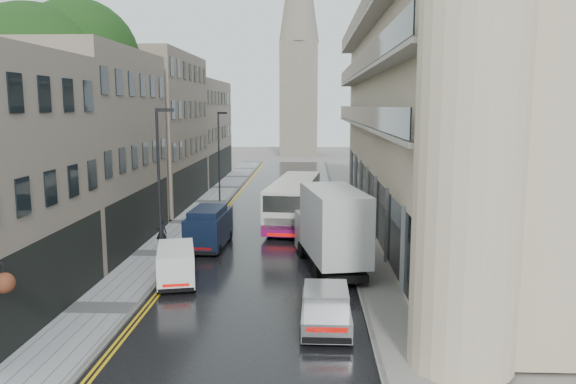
# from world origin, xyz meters

# --- Properties ---
(road) EXTENTS (9.00, 85.00, 0.02)m
(road) POSITION_xyz_m (0.00, 27.50, 0.01)
(road) COLOR black
(road) RESTS_ON ground
(left_sidewalk) EXTENTS (2.70, 85.00, 0.12)m
(left_sidewalk) POSITION_xyz_m (-5.85, 27.50, 0.06)
(left_sidewalk) COLOR gray
(left_sidewalk) RESTS_ON ground
(right_sidewalk) EXTENTS (1.80, 85.00, 0.12)m
(right_sidewalk) POSITION_xyz_m (5.40, 27.50, 0.06)
(right_sidewalk) COLOR slate
(right_sidewalk) RESTS_ON ground
(old_shop_row) EXTENTS (4.50, 56.00, 12.00)m
(old_shop_row) POSITION_xyz_m (-9.45, 30.00, 6.00)
(old_shop_row) COLOR gray
(old_shop_row) RESTS_ON ground
(modern_block) EXTENTS (8.00, 40.00, 14.00)m
(modern_block) POSITION_xyz_m (10.30, 26.00, 7.00)
(modern_block) COLOR #C5B293
(modern_block) RESTS_ON ground
(church_spire) EXTENTS (6.40, 6.40, 40.00)m
(church_spire) POSITION_xyz_m (0.50, 82.00, 20.00)
(church_spire) COLOR gray
(church_spire) RESTS_ON ground
(tree_near) EXTENTS (10.56, 10.56, 13.89)m
(tree_near) POSITION_xyz_m (-12.50, 20.00, 6.95)
(tree_near) COLOR black
(tree_near) RESTS_ON ground
(tree_far) EXTENTS (9.24, 9.24, 12.46)m
(tree_far) POSITION_xyz_m (-12.20, 33.00, 6.23)
(tree_far) COLOR black
(tree_far) RESTS_ON ground
(cream_bus) EXTENTS (3.67, 11.13, 2.98)m
(cream_bus) POSITION_xyz_m (-0.19, 24.85, 1.51)
(cream_bus) COLOR silver
(cream_bus) RESTS_ON road
(white_lorry) EXTENTS (3.75, 8.09, 4.09)m
(white_lorry) POSITION_xyz_m (2.65, 15.00, 2.06)
(white_lorry) COLOR silver
(white_lorry) RESTS_ON road
(silver_hatchback) EXTENTS (1.77, 3.97, 1.48)m
(silver_hatchback) POSITION_xyz_m (2.15, 8.15, 0.76)
(silver_hatchback) COLOR #ADADB2
(silver_hatchback) RESTS_ON road
(white_van) EXTENTS (2.41, 4.00, 1.69)m
(white_van) POSITION_xyz_m (-4.14, 13.01, 0.86)
(white_van) COLOR white
(white_van) RESTS_ON road
(navy_van) EXTENTS (2.08, 4.79, 2.41)m
(navy_van) POSITION_xyz_m (-4.30, 19.35, 1.22)
(navy_van) COLOR black
(navy_van) RESTS_ON road
(pedestrian) EXTENTS (0.62, 0.42, 1.69)m
(pedestrian) POSITION_xyz_m (-5.91, 20.24, 0.96)
(pedestrian) COLOR black
(pedestrian) RESTS_ON left_sidewalk
(lamp_post_near) EXTENTS (0.87, 0.19, 7.74)m
(lamp_post_near) POSITION_xyz_m (-4.94, 16.55, 3.99)
(lamp_post_near) COLOR black
(lamp_post_near) RESTS_ON left_sidewalk
(lamp_post_far) EXTENTS (0.84, 0.41, 7.34)m
(lamp_post_far) POSITION_xyz_m (-5.19, 36.09, 3.79)
(lamp_post_far) COLOR black
(lamp_post_far) RESTS_ON left_sidewalk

